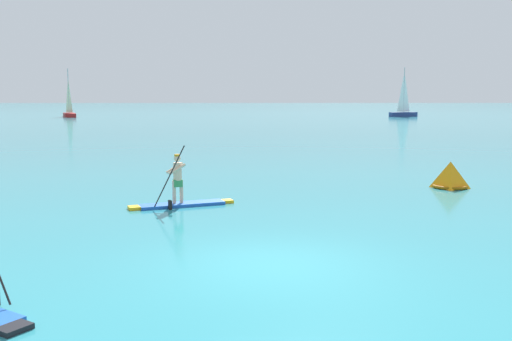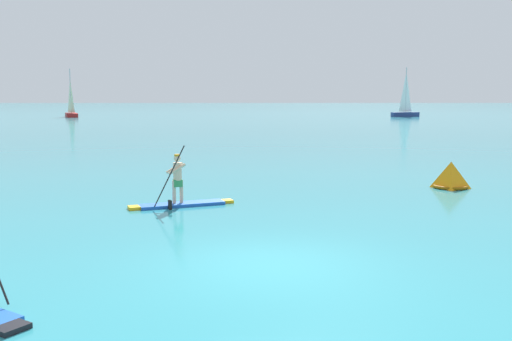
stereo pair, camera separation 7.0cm
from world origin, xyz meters
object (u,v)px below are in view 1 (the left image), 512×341
at_px(race_marker_buoy, 450,176).
at_px(sailboat_right_horizon, 403,109).
at_px(paddleboarder_mid_center, 180,195).
at_px(sailboat_left_horizon, 69,111).

height_order(race_marker_buoy, sailboat_right_horizon, sailboat_right_horizon).
distance_m(paddleboarder_mid_center, sailboat_left_horizon, 75.81).
relative_size(paddleboarder_mid_center, sailboat_right_horizon, 0.43).
relative_size(race_marker_buoy, sailboat_left_horizon, 0.18).
height_order(paddleboarder_mid_center, sailboat_left_horizon, sailboat_left_horizon).
distance_m(race_marker_buoy, sailboat_left_horizon, 76.37).
distance_m(paddleboarder_mid_center, sailboat_right_horizon, 76.71).
bearing_deg(paddleboarder_mid_center, sailboat_right_horizon, -131.07).
bearing_deg(race_marker_buoy, sailboat_right_horizon, 76.69).
height_order(paddleboarder_mid_center, sailboat_right_horizon, sailboat_right_horizon).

